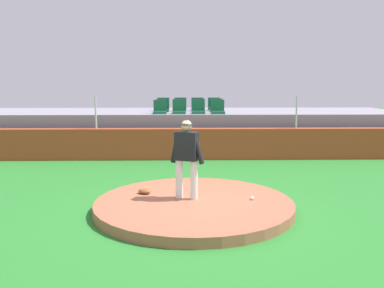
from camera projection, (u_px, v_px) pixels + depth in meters
name	position (u px, v px, depth m)	size (l,w,h in m)	color
ground_plane	(194.00, 210.00, 8.91)	(60.00, 60.00, 0.00)	#2B812E
pitchers_mound	(194.00, 206.00, 8.89)	(4.19, 4.19, 0.21)	#A46245
pitcher	(187.00, 153.00, 8.90)	(0.75, 0.41, 1.72)	silver
baseball	(252.00, 198.00, 8.94)	(0.07, 0.07, 0.07)	white
fielding_glove	(144.00, 191.00, 9.40)	(0.30, 0.20, 0.11)	brown
brick_barrier	(190.00, 144.00, 14.46)	(16.52, 0.40, 1.06)	#A74325
fence_post_left	(96.00, 112.00, 14.23)	(0.06, 0.06, 1.11)	silver
fence_post_right	(296.00, 112.00, 14.37)	(0.06, 0.06, 1.11)	silver
bleacher_platform	(189.00, 129.00, 16.82)	(16.25, 3.64, 1.48)	#938E9E
stadium_chair_0	(160.00, 109.00, 15.38)	(0.48, 0.44, 0.50)	#185E3D
stadium_chair_1	(179.00, 109.00, 15.39)	(0.48, 0.44, 0.50)	#185E3D
stadium_chair_2	(198.00, 109.00, 15.42)	(0.48, 0.44, 0.50)	#185E3D
stadium_chair_3	(218.00, 109.00, 15.39)	(0.48, 0.44, 0.50)	#185E3D
stadium_chair_4	(163.00, 108.00, 16.28)	(0.48, 0.44, 0.50)	#185E3D
stadium_chair_5	(180.00, 108.00, 16.28)	(0.48, 0.44, 0.50)	#185E3D
stadium_chair_6	(199.00, 108.00, 16.32)	(0.48, 0.44, 0.50)	#185E3D
stadium_chair_7	(216.00, 108.00, 16.31)	(0.48, 0.44, 0.50)	#185E3D
stadium_chair_8	(163.00, 106.00, 17.13)	(0.48, 0.44, 0.50)	#185E3D
stadium_chair_9	(180.00, 106.00, 17.18)	(0.48, 0.44, 0.50)	#185E3D
stadium_chair_10	(197.00, 106.00, 17.17)	(0.48, 0.44, 0.50)	#185E3D
stadium_chair_11	(214.00, 106.00, 17.18)	(0.48, 0.44, 0.50)	#185E3D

